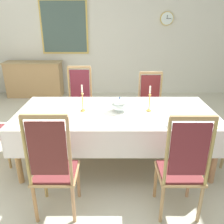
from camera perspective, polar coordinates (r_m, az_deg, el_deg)
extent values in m
cube|color=beige|center=(3.62, 0.72, -10.71)|extent=(7.04, 6.38, 0.04)
cube|color=silver|center=(6.28, 0.34, 20.23)|extent=(7.04, 0.08, 3.48)
cylinder|color=#AE7D4A|center=(3.10, -22.29, -10.17)|extent=(0.07, 0.07, 0.74)
cylinder|color=#AC7853|center=(3.14, 23.83, -9.99)|extent=(0.07, 0.07, 0.74)
cylinder|color=#B18B4A|center=(3.91, -17.27, -2.64)|extent=(0.07, 0.07, 0.74)
cylinder|color=#A48455|center=(3.94, 18.45, -2.58)|extent=(0.07, 0.07, 0.74)
cube|color=#A88153|center=(3.15, 0.81, -1.00)|extent=(2.48, 1.06, 0.08)
cube|color=#A78253|center=(3.13, 0.82, -0.07)|extent=(2.60, 1.18, 0.03)
cube|color=white|center=(3.13, 0.82, 0.22)|extent=(2.62, 1.20, 0.00)
cube|color=white|center=(2.67, 1.01, -8.09)|extent=(2.62, 0.00, 0.35)
cube|color=white|center=(3.74, 0.66, 1.04)|extent=(2.62, 0.00, 0.35)
cube|color=white|center=(3.43, -21.55, -2.59)|extent=(0.00, 1.20, 0.35)
cube|color=white|center=(3.47, 22.88, -2.52)|extent=(0.00, 1.20, 0.35)
cylinder|color=#AC894D|center=(2.85, -16.26, -15.88)|extent=(0.04, 0.04, 0.45)
cylinder|color=#A97851|center=(2.78, -8.38, -16.33)|extent=(0.04, 0.04, 0.45)
cylinder|color=#AA7849|center=(2.59, -18.44, -20.69)|extent=(0.04, 0.04, 0.45)
cylinder|color=tan|center=(2.51, -9.55, -21.42)|extent=(0.04, 0.04, 0.45)
cube|color=#A78253|center=(2.53, -13.65, -14.42)|extent=(0.44, 0.42, 0.03)
cube|color=maroon|center=(2.51, -13.70, -13.97)|extent=(0.40, 0.38, 0.02)
cylinder|color=#A38849|center=(2.24, -20.49, -9.35)|extent=(0.03, 0.03, 0.70)
cylinder|color=tan|center=(2.13, -10.48, -9.79)|extent=(0.03, 0.03, 0.70)
cube|color=brown|center=(2.16, -15.70, -8.81)|extent=(0.34, 0.02, 0.53)
cube|color=#A78253|center=(2.02, -16.61, -1.05)|extent=(0.40, 0.04, 0.04)
cylinder|color=#A58A56|center=(4.05, -5.57, -3.09)|extent=(0.04, 0.04, 0.45)
cylinder|color=#A98B49|center=(4.10, -10.87, -3.06)|extent=(0.04, 0.04, 0.45)
cylinder|color=#AA8150|center=(4.38, -5.16, -1.09)|extent=(0.04, 0.04, 0.45)
cylinder|color=#9F8759|center=(4.43, -10.07, -1.08)|extent=(0.04, 0.04, 0.45)
cube|color=#A78253|center=(4.14, -8.09, 0.94)|extent=(0.44, 0.42, 0.03)
cube|color=maroon|center=(4.14, -8.11, 1.25)|extent=(0.40, 0.38, 0.02)
cylinder|color=#A97B4A|center=(4.19, -5.35, 6.35)|extent=(0.03, 0.03, 0.68)
cylinder|color=tan|center=(4.25, -10.63, 6.27)|extent=(0.03, 0.03, 0.68)
cube|color=maroon|center=(4.21, -8.03, 6.76)|extent=(0.34, 0.02, 0.51)
cube|color=#A78253|center=(4.14, -8.26, 10.83)|extent=(0.40, 0.04, 0.04)
cylinder|color=#A7794B|center=(2.79, 10.49, -16.20)|extent=(0.04, 0.04, 0.45)
cylinder|color=#AC7A58|center=(2.89, 18.22, -15.67)|extent=(0.04, 0.04, 0.45)
cylinder|color=#A37D51|center=(2.53, 11.99, -21.22)|extent=(0.04, 0.04, 0.45)
cylinder|color=#A18158|center=(2.63, 20.67, -20.36)|extent=(0.04, 0.04, 0.45)
cube|color=#A78253|center=(2.56, 15.90, -14.23)|extent=(0.44, 0.42, 0.03)
cube|color=maroon|center=(2.54, 15.96, -13.78)|extent=(0.40, 0.38, 0.02)
cylinder|color=#9D844D|center=(2.16, 13.16, -9.83)|extent=(0.03, 0.03, 0.69)
cylinder|color=#A08B4B|center=(2.28, 22.87, -9.29)|extent=(0.03, 0.03, 0.69)
cube|color=maroon|center=(2.20, 18.26, -8.82)|extent=(0.34, 0.02, 0.52)
cube|color=#A78253|center=(2.06, 19.27, -1.36)|extent=(0.40, 0.04, 0.04)
cylinder|color=tan|center=(4.13, 12.11, -3.02)|extent=(0.04, 0.04, 0.45)
cylinder|color=#A3874A|center=(4.06, 6.86, -3.07)|extent=(0.04, 0.04, 0.45)
cylinder|color=#A78A4B|center=(4.45, 11.20, -1.06)|extent=(0.04, 0.04, 0.45)
cylinder|color=tan|center=(4.39, 6.32, -1.08)|extent=(0.04, 0.04, 0.45)
cube|color=#A78253|center=(4.16, 9.32, 0.95)|extent=(0.44, 0.42, 0.03)
cube|color=maroon|center=(4.15, 9.34, 1.27)|extent=(0.40, 0.38, 0.02)
cylinder|color=#A48A51|center=(4.28, 11.76, 5.61)|extent=(0.03, 0.03, 0.57)
cylinder|color=#A38256|center=(4.22, 6.54, 5.69)|extent=(0.03, 0.03, 0.57)
cube|color=maroon|center=(4.24, 9.20, 6.03)|extent=(0.34, 0.02, 0.44)
cube|color=#A78253|center=(4.17, 9.41, 9.44)|extent=(0.40, 0.04, 0.04)
cylinder|color=#AA7E4E|center=(3.80, -22.03, -6.48)|extent=(0.04, 0.04, 0.45)
cylinder|color=#B1884D|center=(3.50, -24.20, -9.40)|extent=(0.04, 0.04, 0.45)
cylinder|color=#A28657|center=(3.55, 25.51, -9.23)|extent=(0.04, 0.04, 0.45)
cylinder|color=#9F8A50|center=(3.84, 23.22, -6.36)|extent=(0.04, 0.04, 0.45)
cylinder|color=white|center=(3.12, 1.72, 0.42)|extent=(0.13, 0.13, 0.02)
ellipsoid|color=white|center=(3.10, 1.73, 1.52)|extent=(0.24, 0.24, 0.11)
ellipsoid|color=white|center=(3.08, 1.75, 2.64)|extent=(0.22, 0.22, 0.08)
sphere|color=#325083|center=(3.06, 1.76, 3.48)|extent=(0.03, 0.03, 0.03)
cylinder|color=gold|center=(3.15, -7.25, 0.37)|extent=(0.07, 0.07, 0.02)
cylinder|color=gold|center=(3.10, -7.36, 2.48)|extent=(0.02, 0.02, 0.23)
cone|color=gold|center=(3.06, -7.47, 4.62)|extent=(0.04, 0.04, 0.02)
cylinder|color=silver|center=(3.05, -7.53, 5.69)|extent=(0.02, 0.02, 0.10)
cylinder|color=gold|center=(3.16, 8.86, 0.39)|extent=(0.07, 0.07, 0.02)
cylinder|color=gold|center=(3.12, 8.98, 2.37)|extent=(0.02, 0.02, 0.22)
cone|color=gold|center=(3.08, 9.11, 4.36)|extent=(0.04, 0.04, 0.02)
cylinder|color=silver|center=(3.07, 9.17, 5.43)|extent=(0.02, 0.02, 0.10)
cylinder|color=white|center=(2.77, 14.93, -3.07)|extent=(0.16, 0.16, 0.04)
cylinder|color=white|center=(2.77, 14.94, -2.96)|extent=(0.14, 0.14, 0.03)
torus|color=#325083|center=(2.76, 14.96, -2.75)|extent=(0.16, 0.16, 0.01)
cylinder|color=white|center=(2.90, 21.38, -2.74)|extent=(0.18, 0.18, 0.04)
cylinder|color=white|center=(2.90, 21.40, -2.63)|extent=(0.15, 0.15, 0.03)
torus|color=#325083|center=(2.89, 21.43, -2.44)|extent=(0.18, 0.18, 0.01)
cube|color=gold|center=(2.78, 17.26, -3.64)|extent=(0.02, 0.14, 0.00)
ellipsoid|color=gold|center=(2.85, 16.92, -2.87)|extent=(0.03, 0.05, 0.01)
cube|color=gold|center=(2.93, 23.87, -3.25)|extent=(0.02, 0.14, 0.00)
ellipsoid|color=gold|center=(2.99, 23.12, -2.54)|extent=(0.03, 0.05, 0.01)
cube|color=#A78253|center=(6.46, -18.57, 7.51)|extent=(1.40, 0.44, 0.88)
cube|color=#9F8354|center=(6.37, -19.07, 11.43)|extent=(1.44, 0.48, 0.02)
cube|color=#9E8751|center=(6.57, -15.07, 8.13)|extent=(0.59, 0.01, 0.70)
cube|color=#A3794B|center=(6.79, -20.84, 7.87)|extent=(0.59, 0.01, 0.70)
cylinder|color=#D1B251|center=(6.35, 13.10, 21.42)|extent=(0.33, 0.05, 0.33)
cylinder|color=white|center=(6.32, 13.16, 21.42)|extent=(0.29, 0.01, 0.29)
cube|color=black|center=(6.32, 13.20, 21.75)|extent=(0.01, 0.00, 0.08)
cube|color=black|center=(6.33, 13.59, 21.38)|extent=(0.12, 0.00, 0.01)
cube|color=#D1B251|center=(6.33, -11.80, 19.66)|extent=(1.18, 0.04, 1.29)
cube|color=#465C55|center=(6.31, -11.84, 19.65)|extent=(1.10, 0.01, 1.21)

